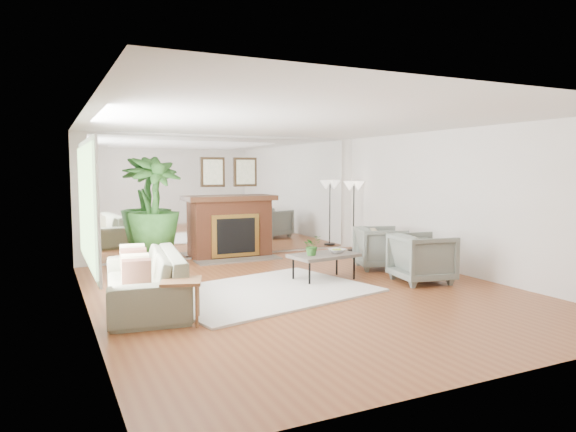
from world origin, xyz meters
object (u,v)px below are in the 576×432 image
coffee_table (324,256)px  floor_lamp (354,192)px  side_table (181,287)px  armchair_front (422,258)px  armchair_back (380,248)px  sofa (144,279)px  potted_ficus (154,208)px  fireplace (233,226)px

coffee_table → floor_lamp: 3.25m
coffee_table → side_table: side_table is taller
armchair_front → armchair_back: bearing=5.3°
sofa → potted_ficus: potted_ficus is taller
fireplace → armchair_front: size_ratio=2.37×
fireplace → armchair_back: (2.06, -2.22, -0.28)m
side_table → potted_ficus: 3.89m
side_table → fireplace: bearing=62.9°
sofa → armchair_front: (4.26, -0.51, 0.04)m
floor_lamp → armchair_back: bearing=-108.8°
coffee_table → floor_lamp: (2.07, 2.33, 0.92)m
armchair_front → coffee_table: bearing=68.3°
coffee_table → side_table: (-2.68, -1.35, 0.04)m
potted_ficus → coffee_table: bearing=-47.7°
sofa → floor_lamp: size_ratio=1.55×
sofa → side_table: sofa is taller
sofa → armchair_back: size_ratio=2.87×
sofa → side_table: size_ratio=4.19×
sofa → coffee_table: bearing=102.4°
fireplace → side_table: (-2.05, -4.01, -0.22)m
coffee_table → armchair_front: armchair_front is taller
armchair_back → armchair_front: (-0.09, -1.25, 0.01)m
side_table → floor_lamp: 6.07m
armchair_back → coffee_table: bearing=125.9°
armchair_back → side_table: 4.48m
armchair_back → side_table: bearing=132.4°
potted_ficus → floor_lamp: 4.31m
fireplace → armchair_back: fireplace is taller
sofa → fireplace: bearing=148.9°
armchair_front → floor_lamp: bearing=-3.7°
potted_ficus → floor_lamp: size_ratio=1.32×
fireplace → armchair_back: size_ratio=2.45×
fireplace → coffee_table: fireplace is taller
armchair_back → floor_lamp: (0.64, 1.89, 0.94)m
coffee_table → potted_ficus: (-2.23, 2.45, 0.70)m
floor_lamp → side_table: bearing=-142.2°
potted_ficus → floor_lamp: bearing=-1.6°
sofa → armchair_back: (4.35, 0.74, 0.03)m
sofa → floor_lamp: floor_lamp is taller
potted_ficus → armchair_back: bearing=-28.8°
side_table → potted_ficus: size_ratio=0.28×
fireplace → armchair_front: bearing=-60.4°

